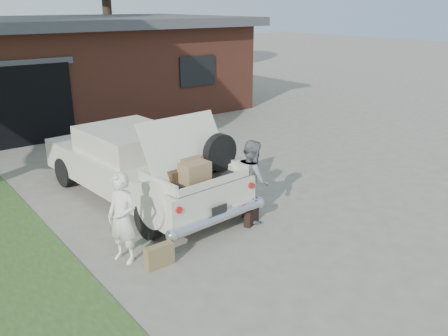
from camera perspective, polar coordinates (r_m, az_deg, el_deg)
ground at (r=8.03m, az=2.63°, el=-8.56°), size 90.00×90.00×0.00m
house at (r=17.91m, az=-19.35°, el=11.47°), size 12.80×7.80×3.30m
sedan at (r=9.55m, az=-10.12°, el=0.45°), size 2.27×5.02×1.90m
woman_left at (r=7.26m, az=-12.13°, el=-5.92°), size 0.51×0.61×1.41m
woman_right at (r=8.51m, az=3.41°, el=-1.46°), size 0.79×0.88×1.48m
suitcase_left at (r=7.25m, az=-7.78°, el=-10.43°), size 0.45×0.15×0.35m
suitcase_right at (r=8.50m, az=3.33°, el=-5.84°), size 0.39×0.26×0.29m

